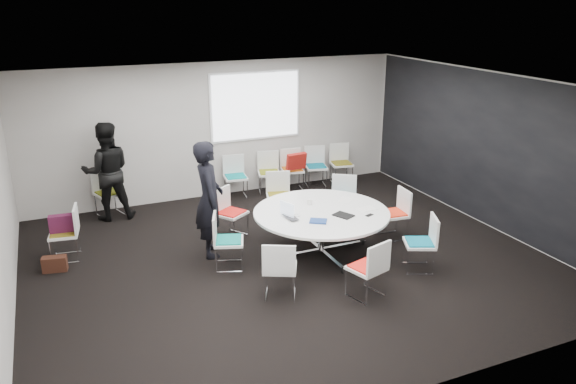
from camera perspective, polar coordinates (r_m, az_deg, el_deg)
name	(u,v)px	position (r m, az deg, el deg)	size (l,w,h in m)	color
room_shell	(292,176)	(8.66, 0.42, 1.61)	(8.08, 7.08, 2.88)	black
conference_table	(321,222)	(9.19, 3.39, -3.09)	(2.21, 2.21, 0.73)	silver
projection_screen	(256,106)	(11.93, -3.28, 8.71)	(1.90, 0.03, 1.35)	white
chair_ring_a	(393,223)	(10.01, 10.61, -3.11)	(0.49, 0.50, 0.88)	silver
chair_ring_b	(343,208)	(10.54, 5.58, -1.68)	(0.63, 0.63, 0.88)	silver
chair_ring_c	(279,204)	(10.70, -0.91, -1.27)	(0.56, 0.56, 0.88)	silver
chair_ring_d	(231,222)	(9.92, -5.80, -3.07)	(0.63, 0.63, 0.88)	silver
chair_ring_e	(228,251)	(8.83, -6.09, -5.99)	(0.58, 0.58, 0.88)	silver
chair_ring_f	(280,279)	(7.97, -0.83, -8.83)	(0.61, 0.61, 0.88)	silver
chair_ring_g	(367,279)	(8.04, 8.01, -8.76)	(0.57, 0.56, 0.88)	silver
chair_ring_h	(419,253)	(8.95, 13.20, -6.08)	(0.60, 0.60, 0.88)	silver
chair_back_a	(236,185)	(11.86, -5.33, 0.74)	(0.51, 0.50, 0.88)	silver
chair_back_b	(269,180)	(12.10, -1.93, 1.19)	(0.57, 0.56, 0.88)	silver
chair_back_c	(292,177)	(12.31, 0.42, 1.51)	(0.54, 0.53, 0.88)	silver
chair_back_d	(316,174)	(12.54, 2.86, 1.83)	(0.56, 0.55, 0.88)	silver
chair_back_e	(341,171)	(12.81, 5.41, 2.15)	(0.53, 0.52, 0.88)	silver
chair_spare_left	(66,243)	(9.74, -21.60, -4.84)	(0.51, 0.52, 0.88)	silver
chair_person_back	(109,202)	(11.38, -17.70, -0.94)	(0.58, 0.57, 0.88)	silver
person_main	(209,199)	(9.07, -8.03, -0.72)	(0.70, 0.46, 1.91)	black
person_back	(107,171)	(11.02, -17.92, 2.01)	(0.91, 0.71, 1.87)	black
laptop	(293,217)	(8.84, 0.52, -2.54)	(0.35, 0.22, 0.03)	#333338
laptop_lid	(287,209)	(8.83, -0.11, -1.75)	(0.30, 0.02, 0.22)	silver
notebook_black	(343,215)	(8.96, 5.65, -2.37)	(0.22, 0.30, 0.02)	black
tablet_folio	(318,221)	(8.69, 3.09, -2.96)	(0.26, 0.20, 0.03)	navy
papers_right	(346,200)	(9.64, 5.87, -0.83)	(0.30, 0.21, 0.00)	silver
papers_front	(367,209)	(9.29, 7.99, -1.71)	(0.30, 0.21, 0.00)	silver
cup	(310,202)	(9.40, 2.21, -1.00)	(0.08, 0.08, 0.09)	white
phone	(369,215)	(9.03, 8.26, -2.34)	(0.14, 0.07, 0.01)	black
maroon_bag	(62,223)	(9.61, -21.94, -2.97)	(0.40, 0.14, 0.28)	#4B1430
brown_bag	(55,264)	(9.45, -22.62, -6.76)	(0.36, 0.16, 0.24)	#351A11
red_jacket	(296,161)	(11.98, 0.85, 3.14)	(0.44, 0.10, 0.35)	#A61A14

